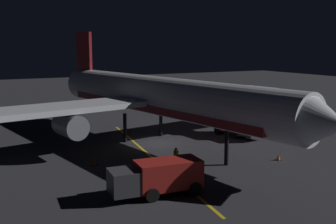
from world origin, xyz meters
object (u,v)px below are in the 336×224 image
at_px(baggage_truck, 159,177).
at_px(catering_truck, 237,124).
at_px(airliner, 155,97).
at_px(traffic_cone_near_left, 278,157).
at_px(traffic_cone_near_right, 95,162).
at_px(ground_crew_worker, 176,158).

distance_m(baggage_truck, catering_truck, 19.27).
height_order(airliner, catering_truck, airliner).
bearing_deg(baggage_truck, traffic_cone_near_left, -168.34).
xyz_separation_m(baggage_truck, traffic_cone_near_right, (1.78, -8.38, -0.94)).
relative_size(airliner, traffic_cone_near_left, 73.46).
relative_size(baggage_truck, catering_truck, 1.05).
distance_m(traffic_cone_near_left, traffic_cone_near_right, 15.53).
relative_size(airliner, ground_crew_worker, 23.22).
bearing_deg(traffic_cone_near_left, catering_truck, -105.23).
bearing_deg(catering_truck, baggage_truck, 38.07).
bearing_deg(traffic_cone_near_left, traffic_cone_near_right, -21.78).
height_order(baggage_truck, ground_crew_worker, baggage_truck).
xyz_separation_m(airliner, baggage_truck, (6.07, 13.27, -3.44)).
distance_m(baggage_truck, traffic_cone_near_left, 12.95).
distance_m(baggage_truck, traffic_cone_near_right, 8.61).
relative_size(baggage_truck, traffic_cone_near_left, 11.30).
bearing_deg(traffic_cone_near_left, airliner, -58.30).
height_order(baggage_truck, traffic_cone_near_left, baggage_truck).
bearing_deg(baggage_truck, airliner, -114.57).
xyz_separation_m(baggage_truck, ground_crew_worker, (-3.68, -4.47, -0.30)).
bearing_deg(traffic_cone_near_right, traffic_cone_near_left, 158.22).
bearing_deg(catering_truck, ground_crew_worker, 32.82).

